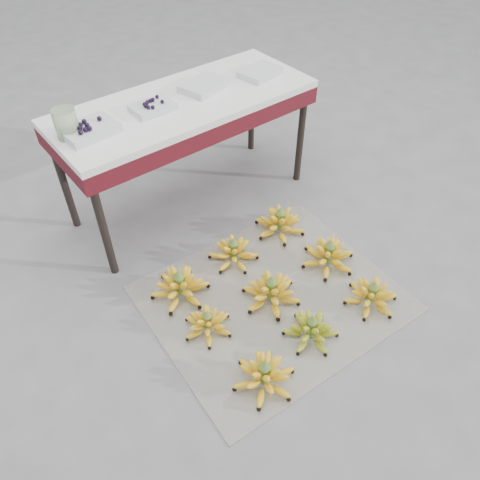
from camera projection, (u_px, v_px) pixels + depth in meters
ground at (276, 286)px, 2.56m from camera, size 60.00×60.00×0.00m
newspaper_mat at (272, 298)px, 2.49m from camera, size 1.32×1.13×0.01m
bunch_front_left at (264, 376)px, 2.09m from camera, size 0.37×0.37×0.17m
bunch_front_center at (311, 330)px, 2.27m from camera, size 0.31×0.31×0.16m
bunch_front_right at (371, 296)px, 2.42m from camera, size 0.30×0.30×0.17m
bunch_mid_left at (208, 323)px, 2.31m from camera, size 0.30×0.30×0.15m
bunch_mid_center at (271, 292)px, 2.44m from camera, size 0.34×0.34×0.19m
bunch_mid_right at (328, 256)px, 2.63m from camera, size 0.36×0.36×0.19m
bunch_back_left at (180, 287)px, 2.46m from camera, size 0.37×0.37×0.19m
bunch_back_center at (233, 253)px, 2.65m from camera, size 0.30×0.30×0.17m
bunch_back_right at (280, 223)px, 2.83m from camera, size 0.32×0.32×0.18m
vendor_table at (185, 112)px, 2.65m from camera, size 1.50×0.60×0.72m
tray_far_left at (89, 130)px, 2.31m from camera, size 0.28×0.22×0.07m
tray_left at (153, 107)px, 2.49m from camera, size 0.22×0.16×0.06m
tray_right at (204, 85)px, 2.67m from camera, size 0.30×0.25×0.04m
tray_far_right at (260, 72)px, 2.79m from camera, size 0.27×0.21×0.04m
glass_jar at (66, 123)px, 2.26m from camera, size 0.13×0.13×0.14m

